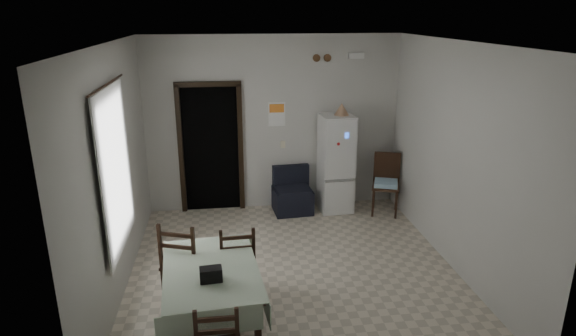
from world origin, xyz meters
The scene contains 24 objects.
ground centered at (0.00, 0.00, 0.00)m, with size 4.50×4.50×0.00m, color #C0B39D.
ceiling centered at (0.00, 0.00, 2.90)m, with size 4.20×4.50×0.02m, color white, non-canonical shape.
wall_back centered at (0.00, 2.25, 1.45)m, with size 4.20×0.02×2.90m, color beige, non-canonical shape.
wall_front centered at (0.00, -2.25, 1.45)m, with size 4.20×0.02×2.90m, color beige, non-canonical shape.
wall_left centered at (-2.10, 0.00, 1.45)m, with size 0.02×4.50×2.90m, color beige, non-canonical shape.
wall_right centered at (2.10, 0.00, 1.45)m, with size 0.02×4.50×2.90m, color beige, non-canonical shape.
doorway centered at (-1.05, 2.45, 1.06)m, with size 1.06×0.52×2.22m.
window_recess centered at (-2.15, -0.20, 1.55)m, with size 0.10×1.20×1.60m, color silver.
curtain centered at (-2.04, -0.20, 1.55)m, with size 0.02×1.45×1.85m, color silver.
curtain_rod centered at (-2.03, -0.20, 2.50)m, with size 0.02×0.02×1.60m, color black.
calendar centered at (0.05, 2.24, 1.62)m, with size 0.28×0.02×0.40m, color white.
calendar_image centered at (0.05, 2.23, 1.72)m, with size 0.24×0.01×0.14m, color orange.
light_switch centered at (0.15, 2.24, 1.10)m, with size 0.08×0.02×0.12m, color beige.
vent_left centered at (0.70, 2.23, 2.52)m, with size 0.12×0.12×0.03m, color brown.
vent_right centered at (0.88, 2.23, 2.52)m, with size 0.12×0.12×0.03m, color brown.
emergency_light centered at (1.35, 2.21, 2.55)m, with size 0.25×0.07×0.09m, color white.
fridge centered at (1.00, 1.93, 0.82)m, with size 0.53×0.53×1.64m, color silver, non-canonical shape.
tan_cone centered at (1.07, 1.94, 1.74)m, with size 0.24×0.24×0.19m, color tan.
navy_seat centered at (0.27, 1.93, 0.38)m, with size 0.62×0.60×0.75m, color black, non-canonical shape.
corner_chair centered at (1.79, 1.66, 0.50)m, with size 0.44×0.44×1.01m, color black, non-canonical shape.
dining_table centered at (-1.01, -1.14, 0.37)m, with size 0.95×1.44×0.75m, color #ABBEA3, non-canonical shape.
black_bag centered at (-1.01, -1.37, 0.82)m, with size 0.21×0.13×0.14m, color black.
dining_chair_far_left centered at (-1.32, -0.54, 0.53)m, with size 0.45×0.45×1.06m, color black, non-canonical shape.
dining_chair_far_right centered at (-0.74, -0.54, 0.48)m, with size 0.41×0.41×0.97m, color black, non-canonical shape.
Camera 1 is at (-0.82, -5.52, 3.23)m, focal length 30.00 mm.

